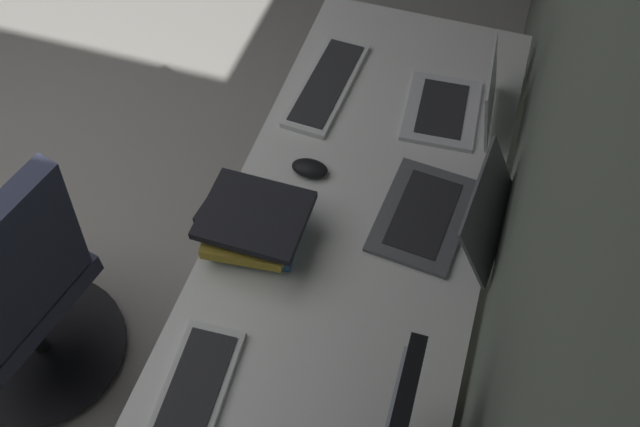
% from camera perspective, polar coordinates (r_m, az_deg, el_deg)
% --- Properties ---
extents(wall_back, '(5.05, 0.10, 2.60)m').
position_cam_1_polar(wall_back, '(1.31, 20.83, 5.17)').
color(wall_back, slate).
rests_on(wall_back, ground).
extents(desk, '(2.09, 0.71, 0.73)m').
position_cam_1_polar(desk, '(1.80, 1.53, -5.65)').
color(desk, white).
rests_on(desk, ground).
extents(laptop_leftmost, '(0.36, 0.35, 0.21)m').
position_cam_1_polar(laptop_leftmost, '(1.81, 10.67, -0.01)').
color(laptop_leftmost, '#595B60').
rests_on(laptop_leftmost, desk).
extents(laptop_left, '(0.30, 0.27, 0.21)m').
position_cam_1_polar(laptop_left, '(2.07, 11.67, 9.01)').
color(laptop_left, silver).
rests_on(laptop_left, desk).
extents(keyboard_main, '(0.43, 0.17, 0.02)m').
position_cam_1_polar(keyboard_main, '(2.14, 0.58, 10.74)').
color(keyboard_main, silver).
rests_on(keyboard_main, desk).
extents(keyboard_spare, '(0.43, 0.16, 0.02)m').
position_cam_1_polar(keyboard_spare, '(1.60, -11.01, -15.82)').
color(keyboard_spare, silver).
rests_on(keyboard_spare, desk).
extents(mouse_main, '(0.06, 0.10, 0.03)m').
position_cam_1_polar(mouse_main, '(1.91, -0.86, 3.79)').
color(mouse_main, black).
rests_on(mouse_main, desk).
extents(book_stack_near, '(0.25, 0.28, 0.11)m').
position_cam_1_polar(book_stack_near, '(1.76, -5.53, -0.76)').
color(book_stack_near, '#38669E').
rests_on(book_stack_near, desk).
extents(office_chair, '(0.56, 0.59, 0.97)m').
position_cam_1_polar(office_chair, '(2.19, -24.00, -6.62)').
color(office_chair, '#383D56').
rests_on(office_chair, ground).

